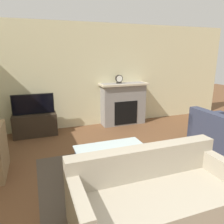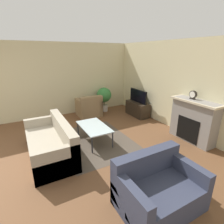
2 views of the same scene
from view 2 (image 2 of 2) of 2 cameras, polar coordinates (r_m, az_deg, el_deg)
The scene contains 13 objects.
ground_plane at distance 4.47m, azimuth -30.07°, elevation -15.44°, with size 20.00×20.00×0.00m, color brown.
wall_back at distance 5.81m, azimuth 19.67°, elevation 8.03°, with size 8.77×0.06×2.70m.
wall_left at distance 7.05m, azimuth -12.70°, elevation 10.40°, with size 0.06×7.64×2.70m.
area_rug at distance 4.94m, azimuth -5.41°, elevation -9.35°, with size 2.35×1.84×0.00m.
fireplace at distance 5.22m, azimuth 25.08°, elevation -2.36°, with size 1.33×0.46×1.15m.
tv_stand at distance 6.81m, azimuth 8.34°, elevation 1.01°, with size 1.01×0.45×0.53m.
tv at distance 6.68m, azimuth 8.52°, elevation 5.17°, with size 0.95×0.06×0.48m.
couch_sectional at distance 4.43m, azimuth -19.18°, elevation -9.76°, with size 1.99×0.90×0.82m.
couch_loveseat at distance 3.08m, azimuth 14.65°, elevation -23.27°, with size 0.88×1.27×0.82m.
armchair_by_window at distance 6.76m, azimuth -7.48°, elevation 1.19°, with size 0.83×0.85×0.82m.
coffee_table at distance 4.75m, azimuth -5.92°, elevation -5.03°, with size 1.15×0.64×0.46m.
potted_plant at distance 7.17m, azimuth -2.61°, elevation 5.19°, with size 0.59×0.59×0.99m.
mantel_clock at distance 5.11m, azimuth 24.95°, elevation 5.11°, with size 0.20×0.07×0.23m.
Camera 2 is at (3.79, 0.38, 2.33)m, focal length 28.00 mm.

